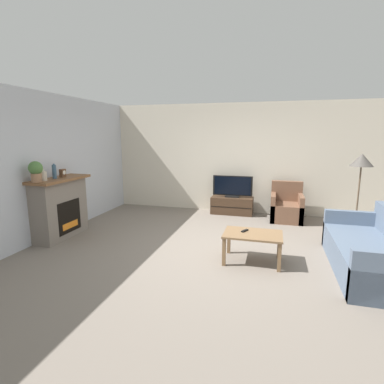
{
  "coord_description": "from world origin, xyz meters",
  "views": [
    {
      "loc": [
        0.93,
        -4.78,
        1.92
      ],
      "look_at": [
        -0.55,
        0.66,
        0.85
      ],
      "focal_mm": 28.0,
      "sensor_mm": 36.0,
      "label": 1
    }
  ],
  "objects_px": {
    "mantel_vase_left": "(43,175)",
    "armchair": "(286,208)",
    "mantel_vase_centre_left": "(54,171)",
    "remote": "(245,231)",
    "couch": "(373,253)",
    "mantel_clock": "(63,173)",
    "tv_stand": "(232,205)",
    "coffee_table": "(253,237)",
    "floor_lamp": "(361,165)",
    "potted_plant": "(36,170)",
    "fireplace": "(60,207)",
    "tv": "(232,187)"
  },
  "relations": [
    {
      "from": "couch",
      "to": "fireplace",
      "type": "bearing_deg",
      "value": 178.66
    },
    {
      "from": "mantel_vase_centre_left",
      "to": "couch",
      "type": "relative_size",
      "value": 0.14
    },
    {
      "from": "armchair",
      "to": "tv_stand",
      "type": "bearing_deg",
      "value": 169.54
    },
    {
      "from": "mantel_clock",
      "to": "floor_lamp",
      "type": "bearing_deg",
      "value": 11.67
    },
    {
      "from": "mantel_vase_centre_left",
      "to": "tv_stand",
      "type": "bearing_deg",
      "value": 42.67
    },
    {
      "from": "tv_stand",
      "to": "tv",
      "type": "relative_size",
      "value": 1.05
    },
    {
      "from": "tv",
      "to": "couch",
      "type": "distance_m",
      "value": 3.61
    },
    {
      "from": "mantel_vase_left",
      "to": "mantel_clock",
      "type": "bearing_deg",
      "value": 89.91
    },
    {
      "from": "mantel_clock",
      "to": "floor_lamp",
      "type": "distance_m",
      "value": 5.45
    },
    {
      "from": "fireplace",
      "to": "floor_lamp",
      "type": "xyz_separation_m",
      "value": [
        5.35,
        1.23,
        0.83
      ]
    },
    {
      "from": "potted_plant",
      "to": "coffee_table",
      "type": "xyz_separation_m",
      "value": [
        3.59,
        0.32,
        -0.95
      ]
    },
    {
      "from": "mantel_clock",
      "to": "tv_stand",
      "type": "bearing_deg",
      "value": 40.26
    },
    {
      "from": "remote",
      "to": "couch",
      "type": "xyz_separation_m",
      "value": [
        1.8,
        0.02,
        -0.19
      ]
    },
    {
      "from": "floor_lamp",
      "to": "remote",
      "type": "bearing_deg",
      "value": -143.86
    },
    {
      "from": "mantel_vase_centre_left",
      "to": "remote",
      "type": "xyz_separation_m",
      "value": [
        3.46,
        -0.05,
        -0.81
      ]
    },
    {
      "from": "mantel_vase_centre_left",
      "to": "potted_plant",
      "type": "xyz_separation_m",
      "value": [
        0.0,
        -0.44,
        0.07
      ]
    },
    {
      "from": "armchair",
      "to": "couch",
      "type": "relative_size",
      "value": 0.43
    },
    {
      "from": "coffee_table",
      "to": "floor_lamp",
      "type": "xyz_separation_m",
      "value": [
        1.75,
        1.44,
        1.02
      ]
    },
    {
      "from": "mantel_vase_left",
      "to": "mantel_vase_centre_left",
      "type": "distance_m",
      "value": 0.28
    },
    {
      "from": "tv_stand",
      "to": "armchair",
      "type": "distance_m",
      "value": 1.3
    },
    {
      "from": "potted_plant",
      "to": "couch",
      "type": "bearing_deg",
      "value": 4.41
    },
    {
      "from": "tv_stand",
      "to": "coffee_table",
      "type": "bearing_deg",
      "value": -76.05
    },
    {
      "from": "couch",
      "to": "potted_plant",
      "type": "bearing_deg",
      "value": -175.59
    },
    {
      "from": "fireplace",
      "to": "potted_plant",
      "type": "bearing_deg",
      "value": -88.17
    },
    {
      "from": "mantel_clock",
      "to": "armchair",
      "type": "relative_size",
      "value": 0.17
    },
    {
      "from": "mantel_vase_left",
      "to": "tv",
      "type": "distance_m",
      "value": 4.17
    },
    {
      "from": "remote",
      "to": "tv_stand",
      "type": "bearing_deg",
      "value": 128.5
    },
    {
      "from": "fireplace",
      "to": "tv",
      "type": "relative_size",
      "value": 1.29
    },
    {
      "from": "mantel_clock",
      "to": "tv_stand",
      "type": "distance_m",
      "value": 3.93
    },
    {
      "from": "armchair",
      "to": "potted_plant",
      "type": "bearing_deg",
      "value": -145.46
    },
    {
      "from": "potted_plant",
      "to": "couch",
      "type": "xyz_separation_m",
      "value": [
        5.26,
        0.41,
        -1.06
      ]
    },
    {
      "from": "armchair",
      "to": "floor_lamp",
      "type": "height_order",
      "value": "floor_lamp"
    },
    {
      "from": "coffee_table",
      "to": "mantel_vase_centre_left",
      "type": "bearing_deg",
      "value": 178.14
    },
    {
      "from": "tv",
      "to": "coffee_table",
      "type": "height_order",
      "value": "tv"
    },
    {
      "from": "fireplace",
      "to": "couch",
      "type": "distance_m",
      "value": 5.29
    },
    {
      "from": "tv_stand",
      "to": "couch",
      "type": "distance_m",
      "value": 3.59
    },
    {
      "from": "mantel_vase_left",
      "to": "mantel_clock",
      "type": "height_order",
      "value": "mantel_vase_left"
    },
    {
      "from": "couch",
      "to": "remote",
      "type": "bearing_deg",
      "value": -179.32
    },
    {
      "from": "mantel_vase_left",
      "to": "tv",
      "type": "relative_size",
      "value": 0.22
    },
    {
      "from": "mantel_vase_left",
      "to": "armchair",
      "type": "relative_size",
      "value": 0.24
    },
    {
      "from": "tv_stand",
      "to": "tv",
      "type": "height_order",
      "value": "tv"
    },
    {
      "from": "coffee_table",
      "to": "tv_stand",
      "type": "bearing_deg",
      "value": 103.95
    },
    {
      "from": "mantel_vase_centre_left",
      "to": "tv_stand",
      "type": "xyz_separation_m",
      "value": [
        2.9,
        2.67,
        -1.06
      ]
    },
    {
      "from": "mantel_vase_left",
      "to": "coffee_table",
      "type": "height_order",
      "value": "mantel_vase_left"
    },
    {
      "from": "mantel_vase_centre_left",
      "to": "potted_plant",
      "type": "bearing_deg",
      "value": -90.0
    },
    {
      "from": "armchair",
      "to": "coffee_table",
      "type": "xyz_separation_m",
      "value": [
        -0.58,
        -2.55,
        0.11
      ]
    },
    {
      "from": "tv_stand",
      "to": "potted_plant",
      "type": "bearing_deg",
      "value": -133.0
    },
    {
      "from": "mantel_vase_left",
      "to": "couch",
      "type": "height_order",
      "value": "mantel_vase_left"
    },
    {
      "from": "fireplace",
      "to": "floor_lamp",
      "type": "distance_m",
      "value": 5.56
    },
    {
      "from": "potted_plant",
      "to": "tv",
      "type": "distance_m",
      "value": 4.3
    }
  ]
}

